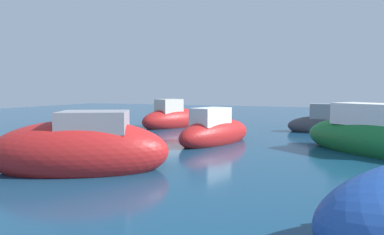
{
  "coord_description": "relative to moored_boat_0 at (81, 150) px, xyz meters",
  "views": [
    {
      "loc": [
        -4.87,
        -4.5,
        2.25
      ],
      "look_at": [
        -10.75,
        10.38,
        0.89
      ],
      "focal_mm": 31.15,
      "sensor_mm": 36.0,
      "label": 1
    }
  ],
  "objects": [
    {
      "name": "moored_boat_8",
      "position": [
        6.05,
        11.27,
        -0.13
      ],
      "size": [
        3.19,
        1.29,
        1.74
      ],
      "rotation": [
        0.0,
        0.0,
        3.12
      ],
      "color": "#3F3F47",
      "rests_on": "ground"
    },
    {
      "name": "moored_boat_3",
      "position": [
        2.01,
        5.89,
        -0.11
      ],
      "size": [
        2.8,
        4.56,
        1.79
      ],
      "rotation": [
        0.0,
        0.0,
        1.24
      ],
      "color": "#B21E1E",
      "rests_on": "ground"
    },
    {
      "name": "moored_boat_6",
      "position": [
        -2.14,
        10.67,
        -0.07
      ],
      "size": [
        3.39,
        4.69,
        2.0
      ],
      "rotation": [
        0.0,
        0.0,
        1.12
      ],
      "color": "#B21E1E",
      "rests_on": "ground"
    },
    {
      "name": "moored_boat_0",
      "position": [
        0.0,
        0.0,
        0.0
      ],
      "size": [
        5.3,
        3.98,
        2.06
      ],
      "rotation": [
        0.0,
        0.0,
        3.6
      ],
      "color": "#B21E1E",
      "rests_on": "ground"
    }
  ]
}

